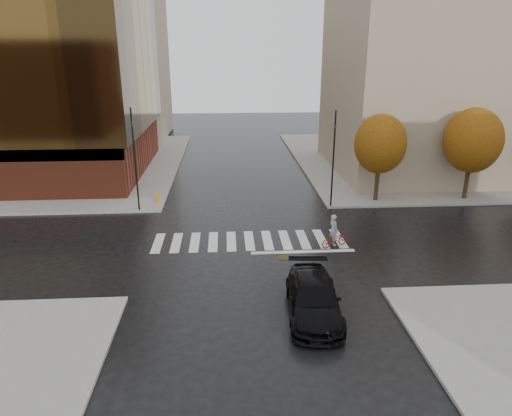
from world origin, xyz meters
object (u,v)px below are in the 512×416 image
at_px(cyclist, 334,236).
at_px(sedan, 313,298).
at_px(fire_hydrant, 157,197).
at_px(traffic_light_nw, 134,153).
at_px(traffic_light_ne, 334,154).

bearing_deg(cyclist, sedan, 137.02).
xyz_separation_m(cyclist, fire_hydrant, (-11.42, 8.58, -0.10)).
bearing_deg(cyclist, traffic_light_nw, 37.79).
relative_size(sedan, traffic_light_ne, 0.79).
bearing_deg(sedan, traffic_light_ne, 78.49).
relative_size(traffic_light_nw, traffic_light_ne, 1.05).
xyz_separation_m(traffic_light_nw, traffic_light_ne, (13.90, -0.00, -0.21)).
xyz_separation_m(sedan, traffic_light_ne, (3.95, 14.09, 3.25)).
bearing_deg(sedan, fire_hydrant, 123.57).
relative_size(cyclist, traffic_light_ne, 0.29).
bearing_deg(traffic_light_ne, sedan, 69.06).
bearing_deg(fire_hydrant, sedan, -60.58).
height_order(traffic_light_nw, fire_hydrant, traffic_light_nw).
relative_size(sedan, traffic_light_nw, 0.75).
bearing_deg(fire_hydrant, traffic_light_nw, -124.34).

